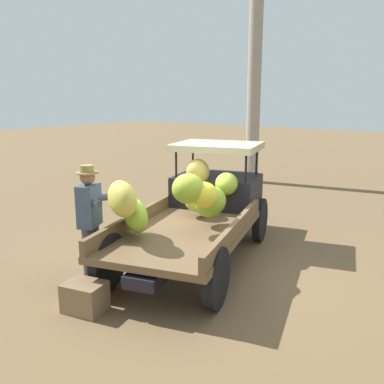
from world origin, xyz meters
TOP-DOWN VIEW (x-y plane):
  - ground_plane at (0.00, 0.00)m, footprint 60.00×60.00m
  - truck at (0.50, 0.40)m, footprint 4.66×2.75m
  - farmer at (-1.36, 1.12)m, footprint 0.57×0.54m
  - wooden_crate at (-2.09, 0.39)m, footprint 0.51×0.59m

SIDE VIEW (x-z plane):
  - ground_plane at x=0.00m, z-range 0.00..0.00m
  - wooden_crate at x=-2.09m, z-range 0.00..0.38m
  - truck at x=0.50m, z-range -0.01..1.84m
  - farmer at x=-1.36m, z-range 0.12..1.84m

